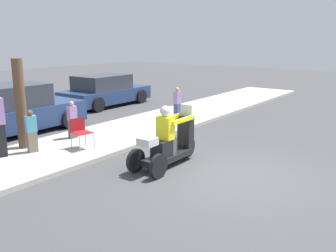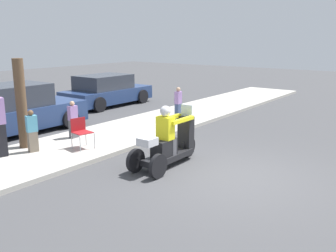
{
  "view_description": "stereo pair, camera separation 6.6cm",
  "coord_description": "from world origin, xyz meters",
  "px_view_note": "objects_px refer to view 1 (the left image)",
  "views": [
    {
      "loc": [
        -7.3,
        -3.54,
        3.07
      ],
      "look_at": [
        -0.28,
        1.63,
        1.0
      ],
      "focal_mm": 40.0,
      "sensor_mm": 36.0,
      "label": 1
    },
    {
      "loc": [
        -7.26,
        -3.59,
        3.07
      ],
      "look_at": [
        -0.28,
        1.63,
        1.0
      ],
      "focal_mm": 40.0,
      "sensor_mm": 36.0,
      "label": 2
    }
  ],
  "objects_px": {
    "parked_car_lot_center": "(9,111)",
    "tree_trunk": "(20,104)",
    "motorcycle_trike": "(168,144)",
    "spectator_with_child": "(177,104)",
    "folding_chair_curbside": "(80,130)",
    "parked_car_lot_left": "(105,91)",
    "spectator_mid_group": "(32,132)",
    "spectator_far_back": "(72,120)"
  },
  "relations": [
    {
      "from": "parked_car_lot_center",
      "to": "tree_trunk",
      "type": "xyz_separation_m",
      "value": [
        -0.91,
        -2.13,
        0.58
      ]
    },
    {
      "from": "motorcycle_trike",
      "to": "tree_trunk",
      "type": "xyz_separation_m",
      "value": [
        -1.43,
        3.87,
        0.79
      ]
    },
    {
      "from": "tree_trunk",
      "to": "spectator_with_child",
      "type": "bearing_deg",
      "value": -12.79
    },
    {
      "from": "parked_car_lot_center",
      "to": "folding_chair_curbside",
      "type": "bearing_deg",
      "value": -90.32
    },
    {
      "from": "parked_car_lot_left",
      "to": "tree_trunk",
      "type": "distance_m",
      "value": 7.31
    },
    {
      "from": "tree_trunk",
      "to": "spectator_mid_group",
      "type": "bearing_deg",
      "value": -100.7
    },
    {
      "from": "parked_car_lot_center",
      "to": "parked_car_lot_left",
      "type": "bearing_deg",
      "value": 13.2
    },
    {
      "from": "folding_chair_curbside",
      "to": "parked_car_lot_center",
      "type": "height_order",
      "value": "parked_car_lot_center"
    },
    {
      "from": "spectator_mid_group",
      "to": "spectator_with_child",
      "type": "bearing_deg",
      "value": -7.04
    },
    {
      "from": "spectator_far_back",
      "to": "parked_car_lot_left",
      "type": "height_order",
      "value": "parked_car_lot_left"
    },
    {
      "from": "tree_trunk",
      "to": "folding_chair_curbside",
      "type": "bearing_deg",
      "value": -55.62
    },
    {
      "from": "spectator_mid_group",
      "to": "parked_car_lot_center",
      "type": "bearing_deg",
      "value": 69.34
    },
    {
      "from": "motorcycle_trike",
      "to": "folding_chair_curbside",
      "type": "xyz_separation_m",
      "value": [
        -0.54,
        2.57,
        0.08
      ]
    },
    {
      "from": "motorcycle_trike",
      "to": "parked_car_lot_center",
      "type": "xyz_separation_m",
      "value": [
        -0.52,
        6.01,
        0.21
      ]
    },
    {
      "from": "spectator_mid_group",
      "to": "spectator_far_back",
      "type": "relative_size",
      "value": 1.0
    },
    {
      "from": "spectator_with_child",
      "to": "folding_chair_curbside",
      "type": "distance_m",
      "value": 4.65
    },
    {
      "from": "spectator_mid_group",
      "to": "tree_trunk",
      "type": "relative_size",
      "value": 0.46
    },
    {
      "from": "motorcycle_trike",
      "to": "folding_chair_curbside",
      "type": "relative_size",
      "value": 2.73
    },
    {
      "from": "tree_trunk",
      "to": "parked_car_lot_center",
      "type": "bearing_deg",
      "value": 66.9
    },
    {
      "from": "tree_trunk",
      "to": "motorcycle_trike",
      "type": "bearing_deg",
      "value": -69.78
    },
    {
      "from": "folding_chair_curbside",
      "to": "parked_car_lot_center",
      "type": "bearing_deg",
      "value": 89.68
    },
    {
      "from": "folding_chair_curbside",
      "to": "parked_car_lot_left",
      "type": "bearing_deg",
      "value": 40.5
    },
    {
      "from": "spectator_mid_group",
      "to": "spectator_far_back",
      "type": "distance_m",
      "value": 1.59
    },
    {
      "from": "spectator_mid_group",
      "to": "folding_chair_curbside",
      "type": "bearing_deg",
      "value": -36.63
    },
    {
      "from": "motorcycle_trike",
      "to": "folding_chair_curbside",
      "type": "distance_m",
      "value": 2.63
    },
    {
      "from": "spectator_mid_group",
      "to": "spectator_with_child",
      "type": "relative_size",
      "value": 0.95
    },
    {
      "from": "spectator_with_child",
      "to": "parked_car_lot_left",
      "type": "relative_size",
      "value": 0.28
    },
    {
      "from": "spectator_mid_group",
      "to": "parked_car_lot_center",
      "type": "height_order",
      "value": "parked_car_lot_center"
    },
    {
      "from": "spectator_with_child",
      "to": "spectator_far_back",
      "type": "xyz_separation_m",
      "value": [
        -4.08,
        0.97,
        -0.03
      ]
    },
    {
      "from": "folding_chair_curbside",
      "to": "parked_car_lot_center",
      "type": "relative_size",
      "value": 0.17
    },
    {
      "from": "parked_car_lot_left",
      "to": "parked_car_lot_center",
      "type": "bearing_deg",
      "value": -166.8
    },
    {
      "from": "motorcycle_trike",
      "to": "spectator_with_child",
      "type": "distance_m",
      "value": 4.88
    },
    {
      "from": "spectator_far_back",
      "to": "parked_car_lot_center",
      "type": "height_order",
      "value": "parked_car_lot_center"
    },
    {
      "from": "spectator_far_back",
      "to": "folding_chair_curbside",
      "type": "xyz_separation_m",
      "value": [
        -0.57,
        -1.01,
        -0.04
      ]
    },
    {
      "from": "motorcycle_trike",
      "to": "spectator_mid_group",
      "type": "height_order",
      "value": "motorcycle_trike"
    },
    {
      "from": "spectator_far_back",
      "to": "parked_car_lot_center",
      "type": "distance_m",
      "value": 2.49
    },
    {
      "from": "spectator_mid_group",
      "to": "folding_chair_curbside",
      "type": "height_order",
      "value": "spectator_mid_group"
    },
    {
      "from": "spectator_far_back",
      "to": "parked_car_lot_left",
      "type": "bearing_deg",
      "value": 36.83
    },
    {
      "from": "parked_car_lot_left",
      "to": "tree_trunk",
      "type": "height_order",
      "value": "tree_trunk"
    },
    {
      "from": "spectator_mid_group",
      "to": "spectator_with_child",
      "type": "height_order",
      "value": "spectator_with_child"
    },
    {
      "from": "spectator_far_back",
      "to": "tree_trunk",
      "type": "relative_size",
      "value": 0.46
    },
    {
      "from": "spectator_mid_group",
      "to": "spectator_far_back",
      "type": "bearing_deg",
      "value": 9.75
    }
  ]
}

